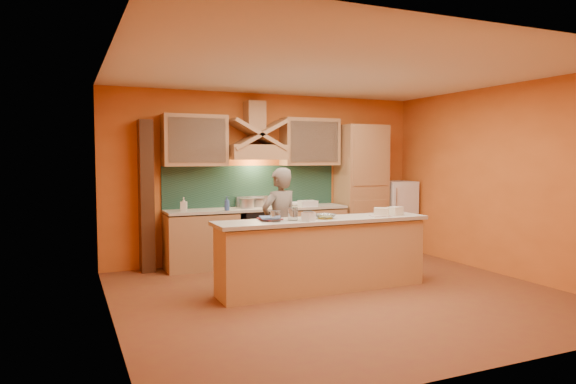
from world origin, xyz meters
name	(u,v)px	position (x,y,z in m)	size (l,w,h in m)	color
floor	(341,294)	(0.00, 0.00, 0.00)	(5.50, 5.00, 0.01)	brown
ceiling	(342,71)	(0.00, 0.00, 2.80)	(5.50, 5.00, 0.01)	white
wall_back	(268,177)	(0.00, 2.50, 1.40)	(5.50, 0.02, 2.80)	orange
wall_front	(495,200)	(0.00, -2.50, 1.40)	(5.50, 0.02, 2.80)	orange
wall_left	(110,190)	(-2.75, 0.00, 1.40)	(0.02, 5.00, 2.80)	orange
wall_right	(505,180)	(2.75, 0.00, 1.40)	(0.02, 5.00, 2.80)	orange
base_cabinet_left	(201,241)	(-1.25, 2.20, 0.43)	(1.10, 0.60, 0.86)	tan
base_cabinet_right	(310,234)	(0.65, 2.20, 0.43)	(1.10, 0.60, 0.86)	tan
counter_top	(258,209)	(-0.30, 2.20, 0.90)	(3.00, 0.62, 0.04)	beige
stove	(258,236)	(-0.30, 2.20, 0.45)	(0.60, 0.58, 0.90)	black
backsplash	(252,186)	(-0.30, 2.48, 1.25)	(3.00, 0.03, 0.70)	#1A392D
range_hood	(257,152)	(-0.30, 2.25, 1.82)	(0.92, 0.50, 0.24)	tan
hood_chimney	(255,117)	(-0.30, 2.35, 2.40)	(0.30, 0.30, 0.50)	tan
upper_cabinet_left	(195,140)	(-1.30, 2.33, 2.00)	(1.00, 0.35, 0.80)	tan
upper_cabinet_right	(310,142)	(0.70, 2.33, 2.00)	(1.00, 0.35, 0.80)	tan
pantry_column	(361,190)	(1.65, 2.20, 1.15)	(0.80, 0.60, 2.30)	tan
fridge	(396,216)	(2.40, 2.20, 0.65)	(0.58, 0.60, 1.30)	white
trim_column_left	(146,196)	(-2.05, 2.35, 1.15)	(0.20, 0.30, 2.30)	#472816
island_body	(323,257)	(-0.10, 0.30, 0.44)	(2.80, 0.55, 0.88)	tan
island_top	(323,220)	(-0.10, 0.30, 0.92)	(2.90, 0.62, 0.05)	beige
person	(280,225)	(-0.44, 0.95, 0.80)	(0.58, 0.38, 1.60)	#70665B
pot_large	(247,204)	(-0.50, 2.19, 0.98)	(0.23, 0.23, 0.16)	silver
pot_small	(258,204)	(-0.25, 2.32, 0.97)	(0.18, 0.18, 0.14)	#B3B4BA
soap_bottle_a	(184,204)	(-1.52, 2.18, 1.02)	(0.09, 0.10, 0.21)	silver
soap_bottle_b	(227,203)	(-0.90, 1.97, 1.03)	(0.08, 0.08, 0.22)	#375499
bowl_back	(296,204)	(0.40, 2.23, 0.95)	(0.21, 0.21, 0.06)	white
dish_rack	(308,204)	(0.51, 2.02, 0.97)	(0.28, 0.22, 0.10)	white
book_lower	(263,220)	(-0.91, 0.38, 0.96)	(0.22, 0.29, 0.03)	#A63B3E
book_upper	(260,218)	(-0.93, 0.42, 0.98)	(0.22, 0.30, 0.02)	#456198
jar_large	(293,214)	(-0.54, 0.28, 1.03)	(0.13, 0.13, 0.16)	silver
jar_small	(276,216)	(-0.80, 0.23, 1.01)	(0.13, 0.13, 0.14)	silver
kitchen_scale	(308,217)	(-0.39, 0.13, 1.00)	(0.13, 0.13, 0.11)	silver
mixing_bowl	(325,216)	(-0.09, 0.25, 0.98)	(0.25, 0.25, 0.06)	white
cloth	(381,216)	(0.71, 0.19, 0.95)	(0.26, 0.20, 0.02)	beige
grocery_bag_a	(395,211)	(0.98, 0.22, 1.00)	(0.18, 0.14, 0.12)	beige
grocery_bag_b	(381,212)	(0.72, 0.19, 1.00)	(0.19, 0.15, 0.12)	beige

